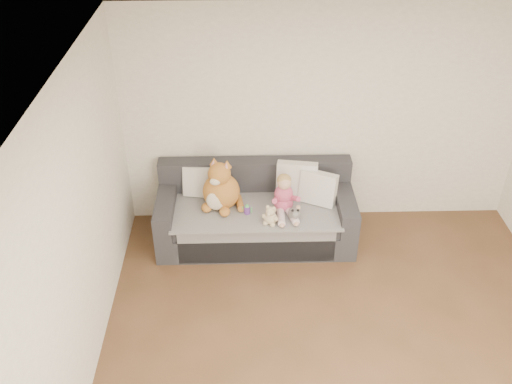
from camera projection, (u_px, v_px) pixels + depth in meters
room_shell at (356, 234)px, 4.60m from camera, size 5.00×5.00×5.00m
sofa at (256, 215)px, 6.50m from camera, size 2.20×0.94×0.85m
cushion_left at (201, 181)px, 6.45m from camera, size 0.41×0.24×0.37m
cushion_right_back at (297, 180)px, 6.42m from camera, size 0.48×0.27×0.43m
cushion_right_front at (318, 188)px, 6.32m from camera, size 0.45×0.34×0.39m
toddler at (284, 197)px, 6.17m from camera, size 0.32×0.46×0.45m
plush_cat at (221, 189)px, 6.23m from camera, size 0.48×0.44×0.63m
teddy_bear at (270, 217)px, 6.04m from camera, size 0.17×0.15×0.23m
plush_cow at (294, 214)px, 6.12m from camera, size 0.14×0.22×0.17m
sippy_cup at (247, 209)px, 6.21m from camera, size 0.11×0.08×0.12m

